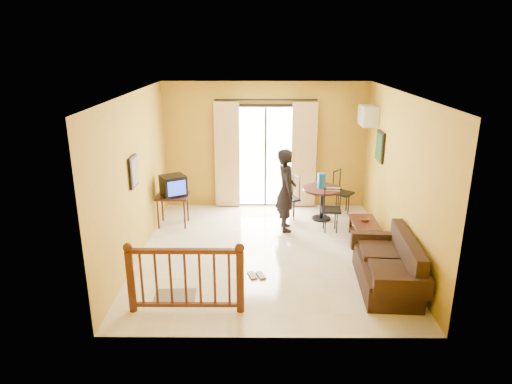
{
  "coord_description": "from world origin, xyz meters",
  "views": [
    {
      "loc": [
        -0.15,
        -7.44,
        3.57
      ],
      "look_at": [
        -0.2,
        0.2,
        1.07
      ],
      "focal_mm": 32.0,
      "sensor_mm": 36.0,
      "label": 1
    }
  ],
  "objects_px": {
    "dining_table": "(322,195)",
    "coffee_table": "(364,228)",
    "sofa": "(390,268)",
    "television": "(173,186)",
    "standing_person": "(286,190)"
  },
  "relations": [
    {
      "from": "television",
      "to": "coffee_table",
      "type": "xyz_separation_m",
      "value": [
        3.72,
        -0.76,
        -0.59
      ]
    },
    {
      "from": "television",
      "to": "dining_table",
      "type": "height_order",
      "value": "television"
    },
    {
      "from": "television",
      "to": "sofa",
      "type": "distance_m",
      "value": 4.51
    },
    {
      "from": "dining_table",
      "to": "standing_person",
      "type": "height_order",
      "value": "standing_person"
    },
    {
      "from": "coffee_table",
      "to": "sofa",
      "type": "distance_m",
      "value": 1.72
    },
    {
      "from": "sofa",
      "to": "standing_person",
      "type": "xyz_separation_m",
      "value": [
        -1.46,
        2.25,
        0.52
      ]
    },
    {
      "from": "dining_table",
      "to": "television",
      "type": "bearing_deg",
      "value": -173.81
    },
    {
      "from": "dining_table",
      "to": "coffee_table",
      "type": "relative_size",
      "value": 0.98
    },
    {
      "from": "dining_table",
      "to": "coffee_table",
      "type": "bearing_deg",
      "value": -58.62
    },
    {
      "from": "coffee_table",
      "to": "standing_person",
      "type": "height_order",
      "value": "standing_person"
    },
    {
      "from": "coffee_table",
      "to": "dining_table",
      "type": "bearing_deg",
      "value": 121.38
    },
    {
      "from": "television",
      "to": "dining_table",
      "type": "distance_m",
      "value": 3.08
    },
    {
      "from": "coffee_table",
      "to": "sofa",
      "type": "xyz_separation_m",
      "value": [
        0.0,
        -1.72,
        0.05
      ]
    },
    {
      "from": "dining_table",
      "to": "sofa",
      "type": "bearing_deg",
      "value": -76.61
    },
    {
      "from": "sofa",
      "to": "television",
      "type": "bearing_deg",
      "value": 149.75
    }
  ]
}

